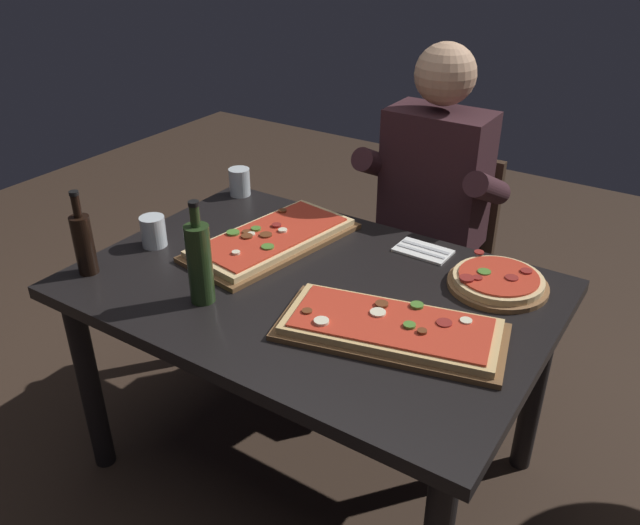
{
  "coord_description": "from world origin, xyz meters",
  "views": [
    {
      "loc": [
        0.94,
        -1.39,
        1.75
      ],
      "look_at": [
        0.0,
        0.05,
        0.79
      ],
      "focal_mm": 36.45,
      "sensor_mm": 36.0,
      "label": 1
    }
  ],
  "objects_px": {
    "wine_bottle_dark": "(200,262)",
    "tumbler_far_side": "(154,233)",
    "pizza_rectangular_front": "(391,328)",
    "pizza_rectangular_left": "(272,239)",
    "tumbler_near_camera": "(240,183)",
    "diner_chair": "(436,250)",
    "oil_bottle_amber": "(84,242)",
    "dining_table": "(311,310)",
    "pizza_round_far": "(498,282)",
    "seated_diner": "(429,204)"
  },
  "relations": [
    {
      "from": "wine_bottle_dark",
      "to": "diner_chair",
      "type": "bearing_deg",
      "value": 76.93
    },
    {
      "from": "tumbler_near_camera",
      "to": "tumbler_far_side",
      "type": "relative_size",
      "value": 1.03
    },
    {
      "from": "oil_bottle_amber",
      "to": "wine_bottle_dark",
      "type": "bearing_deg",
      "value": 10.11
    },
    {
      "from": "dining_table",
      "to": "pizza_rectangular_front",
      "type": "bearing_deg",
      "value": -17.48
    },
    {
      "from": "oil_bottle_amber",
      "to": "tumbler_far_side",
      "type": "relative_size",
      "value": 2.63
    },
    {
      "from": "pizza_rectangular_front",
      "to": "pizza_rectangular_left",
      "type": "height_order",
      "value": "same"
    },
    {
      "from": "tumbler_far_side",
      "to": "diner_chair",
      "type": "relative_size",
      "value": 0.12
    },
    {
      "from": "dining_table",
      "to": "pizza_rectangular_left",
      "type": "distance_m",
      "value": 0.31
    },
    {
      "from": "pizza_round_far",
      "to": "tumbler_near_camera",
      "type": "relative_size",
      "value": 2.79
    },
    {
      "from": "diner_chair",
      "to": "seated_diner",
      "type": "xyz_separation_m",
      "value": [
        -0.0,
        -0.12,
        0.26
      ]
    },
    {
      "from": "pizza_rectangular_left",
      "to": "seated_diner",
      "type": "distance_m",
      "value": 0.67
    },
    {
      "from": "pizza_rectangular_left",
      "to": "tumbler_near_camera",
      "type": "distance_m",
      "value": 0.45
    },
    {
      "from": "pizza_round_far",
      "to": "wine_bottle_dark",
      "type": "distance_m",
      "value": 0.88
    },
    {
      "from": "pizza_rectangular_front",
      "to": "seated_diner",
      "type": "xyz_separation_m",
      "value": [
        -0.28,
        0.84,
        -0.02
      ]
    },
    {
      "from": "oil_bottle_amber",
      "to": "seated_diner",
      "type": "relative_size",
      "value": 0.2
    },
    {
      "from": "pizza_round_far",
      "to": "seated_diner",
      "type": "distance_m",
      "value": 0.62
    },
    {
      "from": "diner_chair",
      "to": "tumbler_far_side",
      "type": "bearing_deg",
      "value": -123.81
    },
    {
      "from": "pizza_round_far",
      "to": "tumbler_near_camera",
      "type": "bearing_deg",
      "value": 173.41
    },
    {
      "from": "tumbler_near_camera",
      "to": "seated_diner",
      "type": "xyz_separation_m",
      "value": [
        0.66,
        0.32,
        -0.04
      ]
    },
    {
      "from": "wine_bottle_dark",
      "to": "oil_bottle_amber",
      "type": "relative_size",
      "value": 1.14
    },
    {
      "from": "tumbler_far_side",
      "to": "seated_diner",
      "type": "xyz_separation_m",
      "value": [
        0.62,
        0.81,
        -0.04
      ]
    },
    {
      "from": "pizza_round_far",
      "to": "seated_diner",
      "type": "xyz_separation_m",
      "value": [
        -0.43,
        0.45,
        -0.02
      ]
    },
    {
      "from": "seated_diner",
      "to": "pizza_rectangular_front",
      "type": "bearing_deg",
      "value": -71.7
    },
    {
      "from": "pizza_rectangular_front",
      "to": "pizza_rectangular_left",
      "type": "relative_size",
      "value": 1.02
    },
    {
      "from": "dining_table",
      "to": "diner_chair",
      "type": "bearing_deg",
      "value": 86.83
    },
    {
      "from": "pizza_rectangular_front",
      "to": "tumbler_near_camera",
      "type": "xyz_separation_m",
      "value": [
        -0.94,
        0.52,
        0.03
      ]
    },
    {
      "from": "wine_bottle_dark",
      "to": "oil_bottle_amber",
      "type": "distance_m",
      "value": 0.41
    },
    {
      "from": "pizza_rectangular_front",
      "to": "seated_diner",
      "type": "height_order",
      "value": "seated_diner"
    },
    {
      "from": "dining_table",
      "to": "wine_bottle_dark",
      "type": "height_order",
      "value": "wine_bottle_dark"
    },
    {
      "from": "pizza_rectangular_left",
      "to": "wine_bottle_dark",
      "type": "distance_m",
      "value": 0.41
    },
    {
      "from": "wine_bottle_dark",
      "to": "seated_diner",
      "type": "height_order",
      "value": "seated_diner"
    },
    {
      "from": "tumbler_far_side",
      "to": "diner_chair",
      "type": "bearing_deg",
      "value": 56.19
    },
    {
      "from": "diner_chair",
      "to": "oil_bottle_amber",
      "type": "bearing_deg",
      "value": -119.43
    },
    {
      "from": "dining_table",
      "to": "pizza_round_far",
      "type": "relative_size",
      "value": 4.7
    },
    {
      "from": "oil_bottle_amber",
      "to": "dining_table",
      "type": "bearing_deg",
      "value": 27.43
    },
    {
      "from": "dining_table",
      "to": "seated_diner",
      "type": "distance_m",
      "value": 0.74
    },
    {
      "from": "tumbler_near_camera",
      "to": "tumbler_far_side",
      "type": "xyz_separation_m",
      "value": [
        0.04,
        -0.49,
        -0.0
      ]
    },
    {
      "from": "pizza_round_far",
      "to": "diner_chair",
      "type": "xyz_separation_m",
      "value": [
        -0.43,
        0.57,
        -0.27
      ]
    },
    {
      "from": "wine_bottle_dark",
      "to": "tumbler_far_side",
      "type": "relative_size",
      "value": 3.01
    },
    {
      "from": "pizza_rectangular_left",
      "to": "tumbler_far_side",
      "type": "relative_size",
      "value": 6.13
    },
    {
      "from": "tumbler_near_camera",
      "to": "diner_chair",
      "type": "relative_size",
      "value": 0.12
    },
    {
      "from": "diner_chair",
      "to": "pizza_rectangular_left",
      "type": "bearing_deg",
      "value": -112.86
    },
    {
      "from": "pizza_rectangular_left",
      "to": "diner_chair",
      "type": "xyz_separation_m",
      "value": [
        0.3,
        0.71,
        -0.27
      ]
    },
    {
      "from": "pizza_rectangular_left",
      "to": "pizza_round_far",
      "type": "height_order",
      "value": "same"
    },
    {
      "from": "wine_bottle_dark",
      "to": "pizza_rectangular_left",
      "type": "bearing_deg",
      "value": 96.59
    },
    {
      "from": "pizza_round_far",
      "to": "oil_bottle_amber",
      "type": "height_order",
      "value": "oil_bottle_amber"
    },
    {
      "from": "pizza_rectangular_left",
      "to": "tumbler_far_side",
      "type": "xyz_separation_m",
      "value": [
        -0.32,
        -0.22,
        0.03
      ]
    },
    {
      "from": "wine_bottle_dark",
      "to": "tumbler_far_side",
      "type": "xyz_separation_m",
      "value": [
        -0.37,
        0.17,
        -0.08
      ]
    },
    {
      "from": "oil_bottle_amber",
      "to": "tumbler_far_side",
      "type": "bearing_deg",
      "value": 81.04
    },
    {
      "from": "dining_table",
      "to": "pizza_rectangular_left",
      "type": "relative_size",
      "value": 2.21
    }
  ]
}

